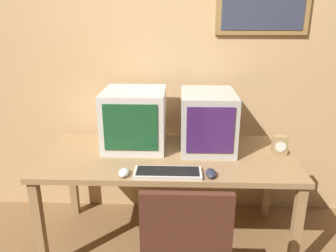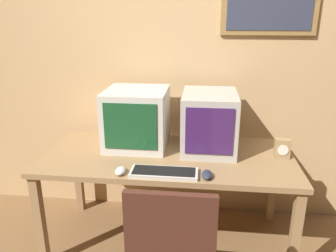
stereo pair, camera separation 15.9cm
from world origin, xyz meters
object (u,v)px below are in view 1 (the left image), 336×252
(mouse_near_keyboard, at_px, (211,173))
(desk_clock, at_px, (280,145))
(keyboard_main, at_px, (168,173))
(monitor_left, at_px, (135,119))
(mouse_far_corner, at_px, (124,172))
(monitor_right, at_px, (207,120))

(mouse_near_keyboard, height_order, desk_clock, desk_clock)
(keyboard_main, bearing_deg, monitor_left, 118.95)
(monitor_left, height_order, desk_clock, monitor_left)
(monitor_left, bearing_deg, keyboard_main, -61.05)
(monitor_left, relative_size, keyboard_main, 1.10)
(mouse_far_corner, distance_m, desk_clock, 1.07)
(desk_clock, bearing_deg, monitor_left, 172.81)
(keyboard_main, xyz_separation_m, mouse_far_corner, (-0.26, -0.02, 0.01))
(monitor_left, height_order, monitor_right, monitor_left)
(mouse_far_corner, bearing_deg, monitor_left, 88.80)
(monitor_left, xyz_separation_m, keyboard_main, (0.25, -0.45, -0.19))
(monitor_right, bearing_deg, monitor_left, 178.55)
(monitor_left, height_order, mouse_near_keyboard, monitor_left)
(monitor_right, relative_size, keyboard_main, 1.18)
(monitor_left, xyz_separation_m, mouse_far_corner, (-0.01, -0.47, -0.19))
(monitor_left, distance_m, monitor_right, 0.52)
(monitor_right, height_order, mouse_far_corner, monitor_right)
(mouse_near_keyboard, relative_size, desk_clock, 0.86)
(keyboard_main, distance_m, desk_clock, 0.82)
(keyboard_main, relative_size, mouse_near_keyboard, 3.56)
(mouse_far_corner, relative_size, desk_clock, 0.78)
(monitor_right, bearing_deg, keyboard_main, -121.00)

